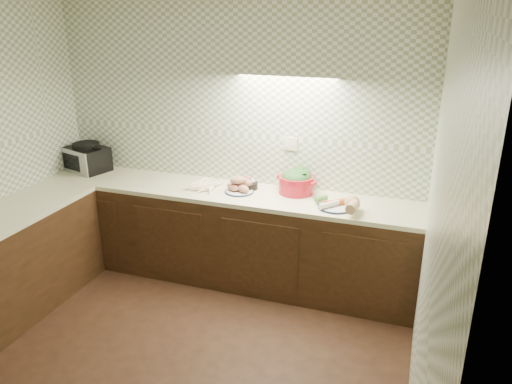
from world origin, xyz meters
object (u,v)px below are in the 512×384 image
(onion_bowl, at_px, (249,184))
(dutch_oven, at_px, (296,182))
(toaster_oven, at_px, (87,158))
(sweet_potato_plate, at_px, (240,186))
(parsnip_pile, at_px, (207,185))
(veg_plate, at_px, (343,203))

(onion_bowl, distance_m, dutch_oven, 0.45)
(toaster_oven, height_order, onion_bowl, toaster_oven)
(sweet_potato_plate, bearing_deg, onion_bowl, 67.49)
(onion_bowl, bearing_deg, toaster_oven, -178.95)
(toaster_oven, bearing_deg, sweet_potato_plate, 14.20)
(toaster_oven, bearing_deg, parsnip_pile, 13.56)
(sweet_potato_plate, relative_size, dutch_oven, 0.66)
(veg_plate, bearing_deg, toaster_oven, 176.12)
(dutch_oven, xyz_separation_m, veg_plate, (0.47, -0.25, -0.06))
(parsnip_pile, xyz_separation_m, dutch_oven, (0.82, 0.15, 0.08))
(toaster_oven, relative_size, veg_plate, 1.11)
(toaster_oven, xyz_separation_m, sweet_potato_plate, (1.71, -0.08, -0.08))
(toaster_oven, bearing_deg, dutch_oven, 18.74)
(sweet_potato_plate, height_order, onion_bowl, sweet_potato_plate)
(dutch_oven, bearing_deg, veg_plate, -10.26)
(toaster_oven, distance_m, sweet_potato_plate, 1.72)
(onion_bowl, xyz_separation_m, veg_plate, (0.92, -0.21, 0.00))
(onion_bowl, height_order, veg_plate, veg_plate)
(parsnip_pile, distance_m, veg_plate, 1.30)
(onion_bowl, distance_m, veg_plate, 0.95)
(parsnip_pile, relative_size, veg_plate, 0.87)
(parsnip_pile, xyz_separation_m, onion_bowl, (0.37, 0.11, 0.02))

